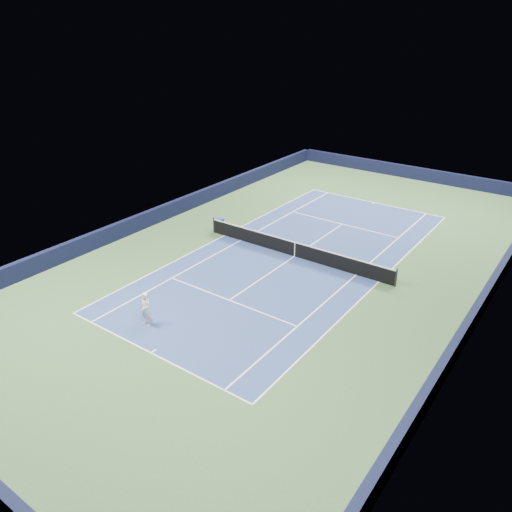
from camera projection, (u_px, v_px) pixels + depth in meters
The scene contains 19 objects.
ground at pixel (295, 256), 30.43m from camera, with size 40.00×40.00×0.00m, color #36562F.
wall_far at pixel (411, 172), 44.67m from camera, with size 22.00×0.35×1.10m, color black.
wall_right at pixel (482, 303), 24.50m from camera, with size 0.35×40.00×1.10m, color black.
wall_left at pixel (167, 211), 35.88m from camera, with size 0.35×40.00×1.10m, color black.
court_surface at pixel (295, 256), 30.43m from camera, with size 10.97×23.77×0.01m, color navy.
baseline_far at pixel (374, 203), 39.11m from camera, with size 10.97×0.08×0.00m, color white.
baseline_near at pixel (151, 353), 21.75m from camera, with size 10.97×0.08×0.00m, color white.
sideline_doubles_right at pixel (379, 282), 27.55m from camera, with size 0.08×23.77×0.00m, color white.
sideline_doubles_left at pixel (225, 235), 33.31m from camera, with size 0.08×23.77×0.00m, color white.
sideline_singles_right at pixel (356, 275), 28.27m from camera, with size 0.08×23.77×0.00m, color white.
sideline_singles_left at pixel (241, 240), 32.59m from camera, with size 0.08×23.77×0.00m, color white.
service_line_far at pixel (342, 224), 35.10m from camera, with size 8.23×0.08×0.00m, color white.
service_line_near at pixel (229, 300), 25.75m from camera, with size 8.23×0.08×0.00m, color white.
center_service_line at pixel (295, 256), 30.43m from camera, with size 0.08×12.80×0.00m, color white.
center_mark_far at pixel (374, 203), 39.00m from camera, with size 0.08×0.30×0.00m, color white.
center_mark_near at pixel (154, 351), 21.86m from camera, with size 0.08×0.30×0.00m, color white.
tennis_net at pixel (295, 249), 30.21m from camera, with size 12.90×0.10×1.07m.
sponsor_cube at pixel (219, 224), 34.04m from camera, with size 0.59×0.48×0.80m.
tennis_player at pixel (146, 309), 23.38m from camera, with size 0.79×1.24×1.99m.
Camera 1 is at (14.07, -23.59, 13.32)m, focal length 35.00 mm.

